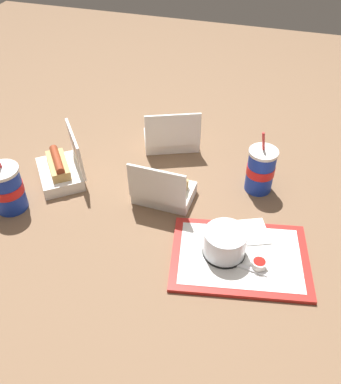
# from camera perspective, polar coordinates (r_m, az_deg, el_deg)

# --- Properties ---
(ground_plane) EXTENTS (3.20, 3.20, 0.00)m
(ground_plane) POSITION_cam_1_polar(r_m,az_deg,el_deg) (1.32, 0.02, -2.13)
(ground_plane) COLOR brown
(food_tray) EXTENTS (0.41, 0.32, 0.01)m
(food_tray) POSITION_cam_1_polar(r_m,az_deg,el_deg) (1.19, 9.23, -8.57)
(food_tray) COLOR red
(food_tray) RESTS_ON ground_plane
(cake_container) EXTENTS (0.12, 0.12, 0.08)m
(cake_container) POSITION_cam_1_polar(r_m,az_deg,el_deg) (1.16, 7.25, -6.80)
(cake_container) COLOR black
(cake_container) RESTS_ON food_tray
(ketchup_cup) EXTENTS (0.04, 0.04, 0.02)m
(ketchup_cup) POSITION_cam_1_polar(r_m,az_deg,el_deg) (1.16, 11.71, -9.39)
(ketchup_cup) COLOR white
(ketchup_cup) RESTS_ON food_tray
(napkin_stack) EXTENTS (0.13, 0.13, 0.00)m
(napkin_stack) POSITION_cam_1_polar(r_m,az_deg,el_deg) (1.24, 10.54, -5.28)
(napkin_stack) COLOR white
(napkin_stack) RESTS_ON food_tray
(plastic_fork) EXTENTS (0.11, 0.03, 0.00)m
(plastic_fork) POSITION_cam_1_polar(r_m,az_deg,el_deg) (1.16, 10.09, -9.93)
(plastic_fork) COLOR white
(plastic_fork) RESTS_ON food_tray
(clamshell_hotdog_corner) EXTENTS (0.22, 0.23, 0.17)m
(clamshell_hotdog_corner) POSITION_cam_1_polar(r_m,az_deg,el_deg) (1.44, -14.33, 3.04)
(clamshell_hotdog_corner) COLOR white
(clamshell_hotdog_corner) RESTS_ON ground_plane
(clamshell_hotdog_center) EXTENTS (0.18, 0.14, 0.16)m
(clamshell_hotdog_center) POSITION_cam_1_polar(r_m,az_deg,el_deg) (1.32, -0.93, 0.37)
(clamshell_hotdog_center) COLOR white
(clamshell_hotdog_center) RESTS_ON ground_plane
(clamshell_hotdog_front) EXTENTS (0.23, 0.19, 0.16)m
(clamshell_hotdog_front) POSITION_cam_1_polar(r_m,az_deg,el_deg) (1.55, 0.11, 7.44)
(clamshell_hotdog_front) COLOR white
(clamshell_hotdog_front) RESTS_ON ground_plane
(soda_cup_right) EXTENTS (0.09, 0.09, 0.21)m
(soda_cup_right) POSITION_cam_1_polar(r_m,az_deg,el_deg) (1.37, 11.92, 2.90)
(soda_cup_right) COLOR #1938B7
(soda_cup_right) RESTS_ON ground_plane
(soda_cup_center) EXTENTS (0.10, 0.10, 0.21)m
(soda_cup_center) POSITION_cam_1_polar(r_m,az_deg,el_deg) (1.36, -20.98, 0.45)
(soda_cup_center) COLOR #1938B7
(soda_cup_center) RESTS_ON ground_plane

